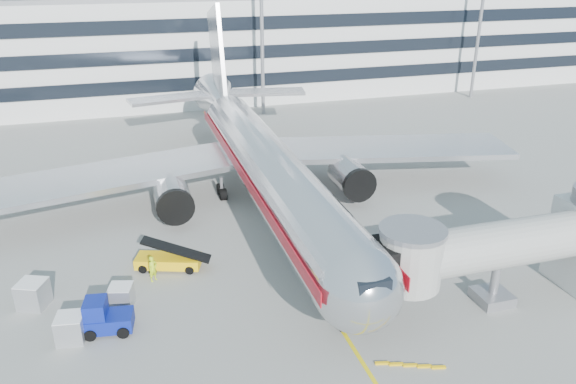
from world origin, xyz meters
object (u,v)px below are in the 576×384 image
object	(u,v)px
cargo_container_left	(33,294)
cargo_container_front	(71,328)
main_jet	(260,159)
cargo_container_right	(121,296)
belt_loader	(168,260)
ramp_worker	(153,269)
baggage_tug	(104,318)

from	to	relation	value
cargo_container_left	cargo_container_front	bearing A→B (deg)	-60.38
main_jet	cargo_container_right	xyz separation A→B (m)	(-12.61, -13.35, -3.47)
belt_loader	cargo_container_left	size ratio (longest dim) A/B	2.28
ramp_worker	cargo_container_right	bearing A→B (deg)	-165.93
baggage_tug	cargo_container_right	bearing A→B (deg)	66.49
belt_loader	main_jet	bearing A→B (deg)	45.23
belt_loader	ramp_worker	bearing A→B (deg)	-129.53
baggage_tug	cargo_container_front	size ratio (longest dim) A/B	1.75
main_jet	ramp_worker	world-z (taller)	main_jet
cargo_container_left	cargo_container_front	xyz separation A→B (m)	(2.50, -4.39, -0.05)
cargo_container_right	ramp_worker	world-z (taller)	ramp_worker
cargo_container_right	baggage_tug	bearing A→B (deg)	-113.51
main_jet	cargo_container_front	distance (m)	22.56
main_jet	baggage_tug	size ratio (longest dim) A/B	16.31
baggage_tug	cargo_container_right	world-z (taller)	baggage_tug
ramp_worker	belt_loader	bearing A→B (deg)	14.57
baggage_tug	ramp_worker	xyz separation A→B (m)	(3.21, 4.96, -0.01)
baggage_tug	cargo_container_front	distance (m)	1.91
baggage_tug	belt_loader	bearing A→B (deg)	55.51
cargo_container_front	ramp_worker	xyz separation A→B (m)	(5.09, 5.27, 0.11)
main_jet	belt_loader	size ratio (longest dim) A/B	10.30
baggage_tug	cargo_container_front	world-z (taller)	baggage_tug
ramp_worker	cargo_container_front	bearing A→B (deg)	-169.92
baggage_tug	cargo_container_right	distance (m)	2.58
cargo_container_left	cargo_container_right	xyz separation A→B (m)	(5.40, -1.73, -0.12)
belt_loader	cargo_container_front	bearing A→B (deg)	-133.12
belt_loader	ramp_worker	distance (m)	1.86
belt_loader	cargo_container_left	bearing A→B (deg)	-165.31
cargo_container_right	main_jet	bearing A→B (deg)	46.63
belt_loader	cargo_container_left	world-z (taller)	belt_loader
cargo_container_left	ramp_worker	distance (m)	7.64
main_jet	cargo_container_left	bearing A→B (deg)	-147.17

